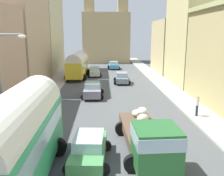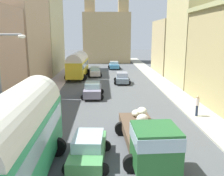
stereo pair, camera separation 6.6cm
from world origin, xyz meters
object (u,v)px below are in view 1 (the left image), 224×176
at_px(streetlamp_near, 4,83).
at_px(parked_bus_0, 17,135).
at_px(parked_bus_1, 78,64).
at_px(car_0, 122,78).
at_px(car_3, 93,90).
at_px(car_1, 114,65).
at_px(cargo_truck_0, 148,137).
at_px(car_2, 89,149).
at_px(pedestrian_1, 197,105).
at_px(car_4, 95,72).

bearing_deg(streetlamp_near, parked_bus_0, -63.61).
bearing_deg(parked_bus_1, parked_bus_0, -89.55).
bearing_deg(car_0, car_3, -116.32).
height_order(car_0, streetlamp_near, streetlamp_near).
distance_m(car_1, car_3, 21.96).
bearing_deg(car_0, cargo_truck_0, -90.51).
bearing_deg(car_2, pedestrian_1, 39.08).
height_order(car_1, car_4, car_4).
height_order(parked_bus_0, cargo_truck_0, parked_bus_0).
relative_size(car_1, streetlamp_near, 0.60).
distance_m(parked_bus_1, car_1, 11.45).
bearing_deg(pedestrian_1, car_3, 141.23).
relative_size(cargo_truck_0, car_0, 1.90).
relative_size(car_2, car_4, 1.08).
xyz_separation_m(cargo_truck_0, car_2, (-3.13, -0.23, -0.48)).
distance_m(parked_bus_1, car_2, 25.89).
bearing_deg(streetlamp_near, pedestrian_1, 21.08).
distance_m(parked_bus_0, streetlamp_near, 4.33).
relative_size(parked_bus_1, streetlamp_near, 1.38).
relative_size(cargo_truck_0, pedestrian_1, 4.17).
xyz_separation_m(parked_bus_1, cargo_truck_0, (6.27, -25.43, -0.91)).
relative_size(cargo_truck_0, car_2, 1.84).
height_order(parked_bus_1, car_0, parked_bus_1).
bearing_deg(parked_bus_1, streetlamp_near, -93.77).
distance_m(car_1, car_2, 35.44).
bearing_deg(car_4, parked_bus_0, -94.61).
xyz_separation_m(car_4, pedestrian_1, (8.84, -20.23, 0.31)).
height_order(parked_bus_0, car_2, parked_bus_0).
bearing_deg(car_1, pedestrian_1, -79.31).
relative_size(car_3, pedestrian_1, 2.25).
xyz_separation_m(parked_bus_0, pedestrian_1, (11.16, 8.61, -1.29)).
bearing_deg(car_3, car_2, -88.47).
xyz_separation_m(parked_bus_0, parked_bus_1, (-0.21, 27.57, -0.21)).
bearing_deg(car_1, car_2, -94.59).
relative_size(car_0, car_2, 0.97).
height_order(cargo_truck_0, car_3, cargo_truck_0).
distance_m(parked_bus_0, parked_bus_1, 27.58).
bearing_deg(car_4, car_2, -88.73).
bearing_deg(cargo_truck_0, parked_bus_1, 103.84).
bearing_deg(car_3, parked_bus_1, 102.94).
distance_m(pedestrian_1, streetlamp_near, 14.18).
distance_m(car_3, pedestrian_1, 11.04).
distance_m(parked_bus_0, car_1, 37.72).
height_order(parked_bus_1, car_2, parked_bus_1).
relative_size(parked_bus_1, car_1, 2.30).
bearing_deg(car_4, cargo_truck_0, -82.05).
bearing_deg(car_2, car_4, 91.27).
distance_m(parked_bus_0, car_2, 3.84).
height_order(car_0, car_2, car_0).
xyz_separation_m(parked_bus_0, car_3, (2.56, 15.52, -1.55)).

